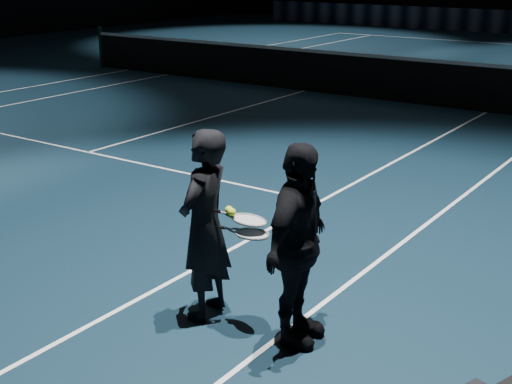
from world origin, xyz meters
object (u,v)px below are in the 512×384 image
tennis_balls (231,209)px  racket_lower (252,234)px  racket_upper (249,220)px  player_b (297,245)px  player_a (205,225)px

tennis_balls → racket_lower: bearing=2.6°
tennis_balls → racket_upper: bearing=17.7°
player_b → tennis_balls: player_b is taller
player_a → player_b: 0.85m
player_a → tennis_balls: (0.25, 0.02, 0.18)m
player_a → racket_upper: bearing=91.6°
player_b → tennis_balls: bearing=85.4°
player_b → tennis_balls: (-0.59, -0.04, 0.18)m
racket_upper → tennis_balls: tennis_balls is taller
player_a → tennis_balls: player_a is taller
player_b → racket_upper: size_ratio=2.35×
player_b → racket_upper: (-0.45, 0.01, 0.11)m
racket_lower → tennis_balls: (-0.19, -0.01, 0.17)m
player_a → tennis_balls: bearing=87.0°
player_b → racket_upper: player_b is taller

